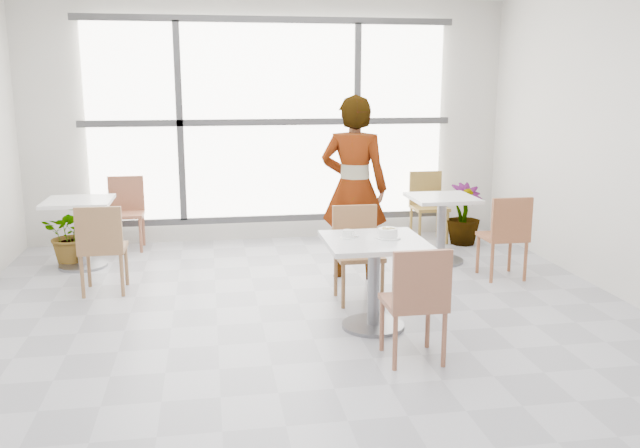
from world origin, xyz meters
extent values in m
plane|color=#9E9EA5|center=(0.00, 0.00, 0.00)|extent=(7.00, 7.00, 0.00)
plane|color=silver|center=(0.00, 3.50, 1.50)|extent=(6.00, 0.00, 6.00)
plane|color=silver|center=(0.00, -3.50, 1.50)|extent=(6.00, 0.00, 6.00)
cube|color=white|center=(0.00, 3.44, 1.50)|extent=(4.40, 0.04, 2.40)
cube|color=#3F3F42|center=(0.00, 3.41, 1.50)|extent=(4.60, 0.05, 0.08)
cube|color=#3F3F42|center=(-1.10, 3.41, 1.50)|extent=(0.08, 0.05, 2.40)
cube|color=#3F3F42|center=(1.10, 3.41, 1.50)|extent=(0.08, 0.05, 2.40)
cube|color=#3F3F42|center=(0.00, 3.41, 0.28)|extent=(4.60, 0.05, 0.08)
cube|color=#3F3F42|center=(0.00, 3.41, 2.72)|extent=(4.60, 0.05, 0.08)
cube|color=silver|center=(0.53, 0.18, 0.73)|extent=(0.80, 0.80, 0.04)
cylinder|color=slate|center=(0.53, 0.18, 0.35)|extent=(0.10, 0.10, 0.71)
cylinder|color=slate|center=(0.53, 0.18, 0.01)|extent=(0.52, 0.52, 0.03)
cube|color=#945B42|center=(0.65, -0.48, 0.43)|extent=(0.42, 0.42, 0.04)
cube|color=#945B42|center=(0.65, -0.67, 0.66)|extent=(0.42, 0.04, 0.42)
cylinder|color=#945B42|center=(0.83, -0.30, 0.21)|extent=(0.04, 0.04, 0.41)
cylinder|color=#945B42|center=(0.83, -0.66, 0.21)|extent=(0.04, 0.04, 0.41)
cylinder|color=#945B42|center=(0.47, -0.30, 0.21)|extent=(0.04, 0.04, 0.41)
cylinder|color=#945B42|center=(0.47, -0.66, 0.21)|extent=(0.04, 0.04, 0.41)
cube|color=#90623C|center=(0.56, 0.86, 0.43)|extent=(0.42, 0.42, 0.04)
cube|color=#90623C|center=(0.56, 1.05, 0.66)|extent=(0.42, 0.04, 0.42)
cylinder|color=#90623C|center=(0.38, 0.68, 0.21)|extent=(0.04, 0.04, 0.41)
cylinder|color=#90623C|center=(0.38, 1.04, 0.21)|extent=(0.04, 0.04, 0.41)
cylinder|color=#90623C|center=(0.74, 0.68, 0.21)|extent=(0.04, 0.04, 0.41)
cylinder|color=#90623C|center=(0.74, 1.04, 0.21)|extent=(0.04, 0.04, 0.41)
cylinder|color=white|center=(0.65, 0.21, 0.76)|extent=(0.21, 0.21, 0.01)
cylinder|color=white|center=(0.65, 0.21, 0.80)|extent=(0.16, 0.16, 0.07)
torus|color=white|center=(0.65, 0.21, 0.83)|extent=(0.16, 0.16, 0.01)
cylinder|color=#D6B28A|center=(0.65, 0.21, 0.80)|extent=(0.14, 0.14, 0.05)
cylinder|color=beige|center=(0.65, 0.20, 0.83)|extent=(0.03, 0.03, 0.01)
cylinder|color=beige|center=(0.69, 0.19, 0.83)|extent=(0.03, 0.03, 0.02)
cylinder|color=beige|center=(0.64, 0.18, 0.84)|extent=(0.03, 0.03, 0.02)
cylinder|color=beige|center=(0.61, 0.19, 0.84)|extent=(0.03, 0.03, 0.01)
cylinder|color=beige|center=(0.64, 0.21, 0.83)|extent=(0.03, 0.03, 0.01)
cylinder|color=#F7ED9F|center=(0.66, 0.21, 0.83)|extent=(0.03, 0.03, 0.01)
cylinder|color=beige|center=(0.62, 0.19, 0.83)|extent=(0.03, 0.03, 0.02)
cylinder|color=beige|center=(0.62, 0.19, 0.83)|extent=(0.03, 0.03, 0.02)
cylinder|color=#F5E39E|center=(0.67, 0.20, 0.84)|extent=(0.03, 0.03, 0.01)
cylinder|color=#EEE69A|center=(0.63, 0.20, 0.83)|extent=(0.03, 0.03, 0.01)
cylinder|color=#F5E19E|center=(0.62, 0.25, 0.83)|extent=(0.03, 0.03, 0.01)
cylinder|color=white|center=(0.32, 0.26, 0.75)|extent=(0.13, 0.13, 0.01)
cylinder|color=white|center=(0.32, 0.26, 0.79)|extent=(0.08, 0.08, 0.06)
torus|color=white|center=(0.36, 0.26, 0.79)|extent=(0.05, 0.01, 0.05)
cylinder|color=black|center=(0.32, 0.26, 0.81)|extent=(0.07, 0.07, 0.00)
cube|color=silver|center=(0.37, 0.24, 0.76)|extent=(0.09, 0.05, 0.00)
sphere|color=silver|center=(0.41, 0.26, 0.76)|extent=(0.02, 0.02, 0.02)
imported|color=black|center=(0.68, 1.63, 0.94)|extent=(0.80, 0.68, 1.87)
cube|color=white|center=(-2.17, 2.49, 0.73)|extent=(0.70, 0.70, 0.04)
cylinder|color=gray|center=(-2.17, 2.49, 0.35)|extent=(0.10, 0.10, 0.71)
cylinder|color=gray|center=(-2.17, 2.49, 0.01)|extent=(0.52, 0.52, 0.03)
cube|color=silver|center=(1.77, 2.04, 0.73)|extent=(0.70, 0.70, 0.04)
cylinder|color=slate|center=(1.77, 2.04, 0.35)|extent=(0.10, 0.10, 0.71)
cylinder|color=slate|center=(1.77, 2.04, 0.01)|extent=(0.52, 0.52, 0.03)
cube|color=olive|center=(-1.80, 1.55, 0.43)|extent=(0.42, 0.42, 0.04)
cube|color=olive|center=(-1.80, 1.36, 0.66)|extent=(0.42, 0.04, 0.42)
cylinder|color=olive|center=(-1.62, 1.73, 0.21)|extent=(0.04, 0.04, 0.41)
cylinder|color=olive|center=(-1.62, 1.37, 0.21)|extent=(0.04, 0.04, 0.41)
cylinder|color=olive|center=(-1.98, 1.73, 0.21)|extent=(0.04, 0.04, 0.41)
cylinder|color=olive|center=(-1.98, 1.37, 0.21)|extent=(0.04, 0.04, 0.41)
cube|color=#9B5C42|center=(-1.78, 3.20, 0.43)|extent=(0.42, 0.42, 0.04)
cube|color=#9B5C42|center=(-1.78, 3.39, 0.66)|extent=(0.42, 0.04, 0.42)
cylinder|color=#9B5C42|center=(-1.96, 3.02, 0.21)|extent=(0.04, 0.04, 0.41)
cylinder|color=#9B5C42|center=(-1.96, 3.38, 0.21)|extent=(0.04, 0.04, 0.41)
cylinder|color=#9B5C42|center=(-1.60, 3.02, 0.21)|extent=(0.04, 0.04, 0.41)
cylinder|color=#9B5C42|center=(-1.60, 3.38, 0.21)|extent=(0.04, 0.04, 0.41)
cube|color=brown|center=(2.19, 1.37, 0.43)|extent=(0.42, 0.42, 0.04)
cube|color=brown|center=(2.19, 1.18, 0.66)|extent=(0.42, 0.04, 0.42)
cylinder|color=brown|center=(2.37, 1.55, 0.21)|extent=(0.04, 0.04, 0.41)
cylinder|color=brown|center=(2.37, 1.19, 0.21)|extent=(0.04, 0.04, 0.41)
cylinder|color=brown|center=(2.01, 1.55, 0.21)|extent=(0.04, 0.04, 0.41)
cylinder|color=brown|center=(2.01, 1.19, 0.21)|extent=(0.04, 0.04, 0.41)
cube|color=olive|center=(1.96, 3.01, 0.43)|extent=(0.42, 0.42, 0.04)
cube|color=olive|center=(1.96, 3.20, 0.66)|extent=(0.42, 0.04, 0.42)
cylinder|color=olive|center=(1.78, 2.83, 0.21)|extent=(0.04, 0.04, 0.41)
cylinder|color=olive|center=(1.78, 3.19, 0.21)|extent=(0.04, 0.04, 0.41)
cylinder|color=olive|center=(2.14, 2.83, 0.21)|extent=(0.04, 0.04, 0.41)
cylinder|color=olive|center=(2.14, 3.19, 0.21)|extent=(0.04, 0.04, 0.41)
imported|color=#4F7A3B|center=(-2.30, 2.67, 0.34)|extent=(0.71, 0.65, 0.68)
imported|color=#4F8747|center=(2.34, 2.80, 0.38)|extent=(0.44, 0.44, 0.76)
camera|label=1|loc=(-0.77, -4.91, 2.01)|focal=37.42mm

